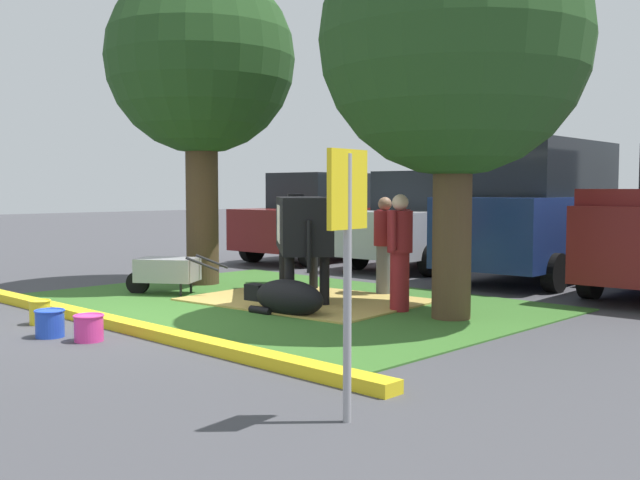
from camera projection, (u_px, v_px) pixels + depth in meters
The scene contains 18 objects.
ground_plane at pixel (153, 320), 9.36m from camera, with size 80.00×80.00×0.00m, color #424247.
grass_island at pixel (283, 302), 10.76m from camera, with size 7.17×5.13×0.02m, color #386B28.
curb_yellow at pixel (117, 324), 8.80m from camera, with size 8.37×0.24×0.12m, color yellow.
hay_bedding at pixel (306, 300), 10.86m from camera, with size 3.20×2.40×0.04m, color tan.
shade_tree_left at pixel (201, 63), 12.57m from camera, with size 3.21×3.21×5.47m.
shade_tree_right at pixel (454, 43), 9.17m from camera, with size 3.37×3.37×5.19m.
cow_holstein at pixel (302, 225), 11.22m from camera, with size 2.62×2.33×1.57m.
calf_lying at pixel (287, 298), 9.68m from camera, with size 1.32×0.56×0.48m.
person_handler at pixel (385, 243), 11.43m from camera, with size 0.47×0.34×1.54m.
person_visitor_near at pixel (400, 249), 9.90m from camera, with size 0.34×0.52×1.59m.
wheelbarrow at pixel (166, 270), 11.56m from camera, with size 1.49×1.20×0.63m.
parking_sign at pixel (348, 231), 5.18m from camera, with size 0.09×0.44×1.94m.
bucket_yellow at pixel (40, 312), 9.06m from camera, with size 0.27×0.27×0.30m.
bucket_blue at pixel (50, 323), 8.29m from camera, with size 0.34×0.34×0.31m.
bucket_pink at pixel (89, 327), 8.07m from camera, with size 0.34×0.34×0.29m.
hatchback_white at pixel (323, 218), 17.19m from camera, with size 2.19×4.48×2.02m.
sedan_silver at pixel (432, 221), 15.63m from camera, with size 2.19×4.48×2.02m.
suv_dark_grey at pixel (540, 210), 13.52m from camera, with size 2.29×4.69×2.52m.
Camera 1 is at (7.95, -5.20, 1.66)m, focal length 41.55 mm.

